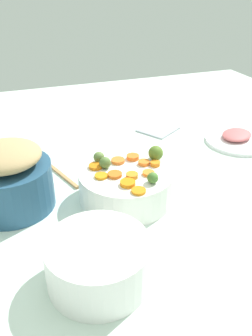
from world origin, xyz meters
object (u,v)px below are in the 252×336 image
serving_bowl_carrots (126,185)px  casserole_dish (98,262)px  wooden_spoon (44,160)px  metal_pot (11,186)px  ham_plate (239,141)px

serving_bowl_carrots → casserole_dish: size_ratio=1.22×
serving_bowl_carrots → wooden_spoon: (0.30, 0.19, -0.04)m
metal_pot → ham_plate: size_ratio=0.91×
casserole_dish → ham_plate: size_ratio=0.87×
serving_bowl_carrots → ham_plate: 0.57m
ham_plate → wooden_spoon: bearing=82.3°
casserole_dish → wooden_spoon: bearing=3.6°
metal_pot → ham_plate: metal_pot is taller
metal_pot → casserole_dish: (-0.33, -0.15, -0.01)m
metal_pot → serving_bowl_carrots: bearing=-103.7°
ham_plate → metal_pot: bearing=99.1°
serving_bowl_carrots → casserole_dish: casserole_dish is taller
casserole_dish → ham_plate: bearing=-55.5°
serving_bowl_carrots → casserole_dish: bearing=149.5°
metal_pot → casserole_dish: metal_pot is taller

